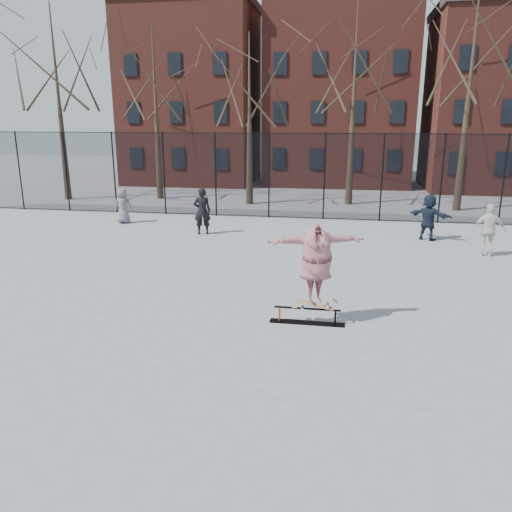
% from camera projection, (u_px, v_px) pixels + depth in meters
% --- Properties ---
extents(ground, '(100.00, 100.00, 0.00)m').
position_uv_depth(ground, '(246.00, 326.00, 11.49)').
color(ground, slate).
extents(skate_rail, '(1.75, 0.27, 0.38)m').
position_uv_depth(skate_rail, '(307.00, 317.00, 11.60)').
color(skate_rail, black).
rests_on(skate_rail, ground).
extents(skateboard, '(0.91, 0.22, 0.11)m').
position_uv_depth(skateboard, '(315.00, 306.00, 11.50)').
color(skateboard, '#9B6E3E').
rests_on(skateboard, skate_rail).
extents(skater, '(2.32, 1.30, 1.82)m').
position_uv_depth(skater, '(316.00, 266.00, 11.24)').
color(skater, '#413E9C').
rests_on(skater, skateboard).
extents(bystander_grey, '(0.86, 0.66, 1.58)m').
position_uv_depth(bystander_grey, '(123.00, 206.00, 22.57)').
color(bystander_grey, slate).
rests_on(bystander_grey, ground).
extents(bystander_black, '(0.79, 0.61, 1.92)m').
position_uv_depth(bystander_black, '(202.00, 211.00, 20.38)').
color(bystander_black, black).
rests_on(bystander_black, ground).
extents(bystander_white, '(1.11, 0.55, 1.82)m').
position_uv_depth(bystander_white, '(489.00, 230.00, 17.10)').
color(bystander_white, silver).
rests_on(bystander_white, ground).
extents(bystander_navy, '(1.71, 1.32, 1.81)m').
position_uv_depth(bystander_navy, '(429.00, 217.00, 19.38)').
color(bystander_navy, '#192332').
rests_on(bystander_navy, ground).
extents(fence, '(34.03, 0.07, 4.00)m').
position_uv_depth(fence, '(298.00, 175.00, 23.29)').
color(fence, black).
rests_on(fence, ground).
extents(tree_row, '(33.66, 7.46, 10.67)m').
position_uv_depth(tree_row, '(303.00, 64.00, 25.86)').
color(tree_row, black).
rests_on(tree_row, ground).
extents(rowhouses, '(29.00, 7.00, 13.00)m').
position_uv_depth(rowhouses, '(327.00, 97.00, 34.45)').
color(rowhouses, '#5D251E').
rests_on(rowhouses, ground).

